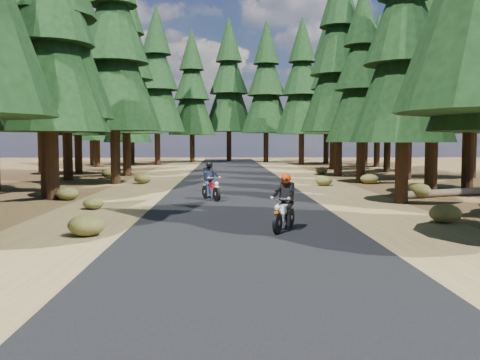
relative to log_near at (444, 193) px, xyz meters
name	(u,v)px	position (x,y,z in m)	size (l,w,h in m)	color
ground	(241,223)	(-8.62, -6.80, -0.16)	(120.00, 120.00, 0.00)	#473019
road	(237,202)	(-8.62, -1.80, -0.15)	(6.00, 100.00, 0.01)	black
shoulder_l	(115,203)	(-13.22, -1.80, -0.16)	(3.20, 100.00, 0.01)	brown
shoulder_r	(359,202)	(-4.02, -1.80, -0.16)	(3.20, 100.00, 0.01)	brown
pine_forest	(231,57)	(-8.64, 14.24, 7.73)	(34.59, 55.08, 16.32)	black
log_near	(444,193)	(0.00, 0.00, 0.00)	(0.32, 0.32, 4.85)	#4C4233
understory_shrubs	(264,188)	(-7.40, 1.26, 0.11)	(15.97, 30.70, 0.63)	#474C1E
rider_lead	(284,212)	(-7.58, -8.29, 0.33)	(1.12, 1.70, 1.46)	white
rider_follow	(211,187)	(-9.64, -1.04, 0.35)	(1.16, 1.75, 1.51)	maroon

